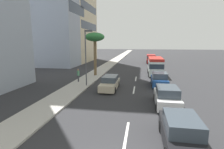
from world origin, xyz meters
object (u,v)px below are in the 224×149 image
object	(u,v)px
minibus_third	(155,65)
car_fifth	(167,97)
car_lead	(110,83)
pedestrian_near_lamp	(78,75)
car_fourth	(159,80)
van_second	(151,58)
palm_tree	(95,39)
street_lamp	(87,52)
car_sixth	(181,132)

from	to	relation	value
minibus_third	car_fifth	world-z (taller)	minibus_third
car_lead	pedestrian_near_lamp	size ratio (longest dim) A/B	2.77
car_lead	car_fourth	xyz separation A→B (m)	(2.45, -5.75, 0.08)
van_second	car_fifth	bearing A→B (deg)	179.71
car_lead	palm_tree	size ratio (longest dim) A/B	0.71
van_second	car_fifth	world-z (taller)	van_second
street_lamp	car_fifth	bearing A→B (deg)	-122.00
car_fifth	car_lead	bearing A→B (deg)	50.90
car_fourth	pedestrian_near_lamp	size ratio (longest dim) A/B	2.37
car_fifth	pedestrian_near_lamp	distance (m)	12.72
palm_tree	van_second	bearing A→B (deg)	-26.71
pedestrian_near_lamp	street_lamp	bearing A→B (deg)	1.46
car_fourth	palm_tree	xyz separation A→B (m)	(5.19, 9.48, 5.08)
van_second	car_sixth	bearing A→B (deg)	179.62
car_lead	street_lamp	size ratio (longest dim) A/B	0.71
car_lead	palm_tree	world-z (taller)	palm_tree
palm_tree	minibus_third	bearing A→B (deg)	-75.29
van_second	pedestrian_near_lamp	world-z (taller)	van_second
van_second	car_fourth	world-z (taller)	van_second
car_sixth	palm_tree	bearing A→B (deg)	27.02
car_fourth	palm_tree	size ratio (longest dim) A/B	0.61
minibus_third	car_sixth	xyz separation A→B (m)	(-20.85, 0.14, -0.78)
car_fourth	pedestrian_near_lamp	xyz separation A→B (m)	(0.13, 10.50, 0.29)
car_lead	car_fourth	world-z (taller)	car_fourth
minibus_third	street_lamp	size ratio (longest dim) A/B	0.91
minibus_third	palm_tree	xyz separation A→B (m)	(-2.49, 9.50, 4.31)
pedestrian_near_lamp	car_sixth	bearing A→B (deg)	-5.44
car_sixth	van_second	bearing A→B (deg)	-0.38
van_second	car_fifth	distance (m)	31.39
car_lead	car_fifth	distance (m)	7.37
car_lead	street_lamp	xyz separation A→B (m)	(0.77, 2.95, 3.53)
car_fourth	van_second	bearing A→B (deg)	-0.30
minibus_third	car_fifth	xyz separation A→B (m)	(-14.78, 0.05, -0.77)
car_lead	van_second	xyz separation A→B (m)	(26.74, -5.88, 0.53)
palm_tree	car_sixth	bearing A→B (deg)	-152.98
car_sixth	street_lamp	size ratio (longest dim) A/B	0.68
car_fourth	palm_tree	world-z (taller)	palm_tree
pedestrian_near_lamp	palm_tree	bearing A→B (deg)	125.28
minibus_third	street_lamp	world-z (taller)	street_lamp
palm_tree	pedestrian_near_lamp	bearing A→B (deg)	168.69
minibus_third	car_fourth	world-z (taller)	minibus_third
car_lead	pedestrian_near_lamp	xyz separation A→B (m)	(2.57, 4.75, 0.36)
car_lead	street_lamp	world-z (taller)	street_lamp
car_fifth	pedestrian_near_lamp	size ratio (longest dim) A/B	2.56
car_fifth	palm_tree	world-z (taller)	palm_tree
van_second	pedestrian_near_lamp	bearing A→B (deg)	156.27
pedestrian_near_lamp	palm_tree	size ratio (longest dim) A/B	0.26
car_fourth	car_fifth	bearing A→B (deg)	179.74
car_fourth	pedestrian_near_lamp	world-z (taller)	pedestrian_near_lamp
palm_tree	street_lamp	size ratio (longest dim) A/B	1.00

